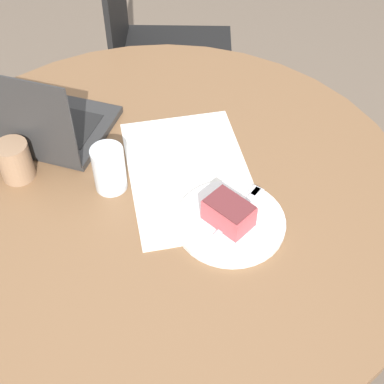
{
  "coord_description": "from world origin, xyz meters",
  "views": [
    {
      "loc": [
        -0.83,
        -0.09,
        1.58
      ],
      "look_at": [
        -0.05,
        -0.08,
        0.74
      ],
      "focal_mm": 50.0,
      "sensor_mm": 36.0,
      "label": 1
    }
  ],
  "objects_px": {
    "coffee_glass": "(15,161)",
    "laptop": "(34,122)",
    "plate": "(230,222)",
    "chair": "(157,54)"
  },
  "relations": [
    {
      "from": "chair",
      "to": "laptop",
      "type": "relative_size",
      "value": 2.29
    },
    {
      "from": "chair",
      "to": "plate",
      "type": "height_order",
      "value": "chair"
    },
    {
      "from": "coffee_glass",
      "to": "laptop",
      "type": "height_order",
      "value": "laptop"
    },
    {
      "from": "chair",
      "to": "plate",
      "type": "distance_m",
      "value": 1.05
    },
    {
      "from": "plate",
      "to": "chair",
      "type": "bearing_deg",
      "value": 12.51
    },
    {
      "from": "chair",
      "to": "laptop",
      "type": "bearing_deg",
      "value": -18.45
    },
    {
      "from": "chair",
      "to": "laptop",
      "type": "height_order",
      "value": "laptop"
    },
    {
      "from": "chair",
      "to": "coffee_glass",
      "type": "distance_m",
      "value": 0.94
    },
    {
      "from": "coffee_glass",
      "to": "laptop",
      "type": "relative_size",
      "value": 0.24
    },
    {
      "from": "plate",
      "to": "coffee_glass",
      "type": "distance_m",
      "value": 0.5
    }
  ]
}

